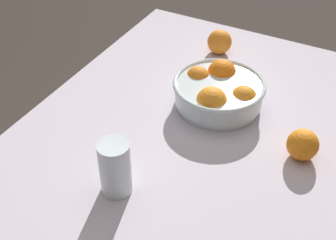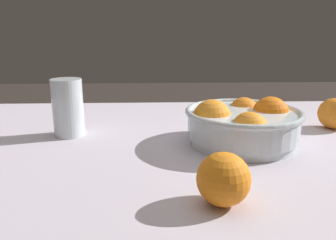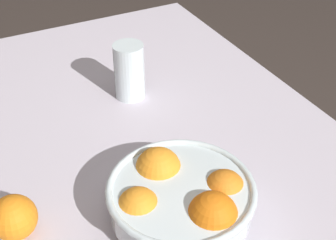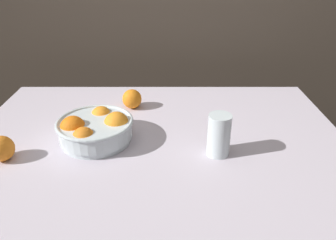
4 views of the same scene
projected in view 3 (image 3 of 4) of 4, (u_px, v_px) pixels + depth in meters
The scene contains 4 objects.
dining_table at pixel (127, 185), 0.98m from camera, with size 1.26×0.90×0.77m.
fruit_bowl at pixel (181, 199), 0.77m from camera, with size 0.25×0.25×0.10m.
juice_glass at pixel (130, 74), 1.06m from camera, with size 0.07×0.07×0.13m.
orange_loose_front at pixel (14, 218), 0.75m from camera, with size 0.08×0.08×0.08m, color orange.
Camera 3 is at (-0.66, 0.25, 1.38)m, focal length 50.00 mm.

